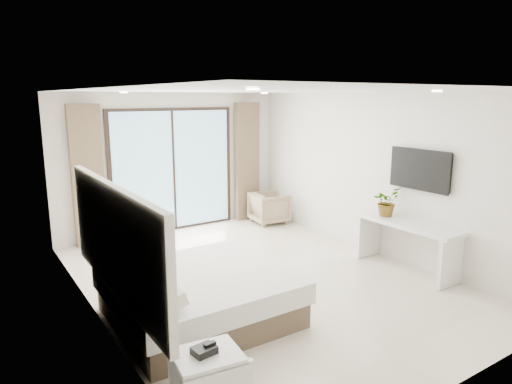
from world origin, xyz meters
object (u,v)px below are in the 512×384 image
armchair (270,206)px  console_desk (407,235)px  nightstand (208,381)px  bed (198,296)px

armchair → console_desk: bearing=-169.4°
console_desk → armchair: bearing=93.2°
nightstand → console_desk: 4.18m
nightstand → armchair: bearing=56.9°
bed → console_desk: console_desk is taller
bed → armchair: bearing=43.7°
nightstand → console_desk: console_desk is taller
bed → nightstand: bed is taller
console_desk → armchair: console_desk is taller
nightstand → armchair: 5.91m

